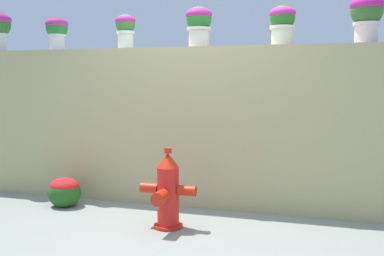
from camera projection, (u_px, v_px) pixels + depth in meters
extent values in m
plane|color=gray|center=(169.00, 231.00, 4.29)|extent=(24.00, 24.00, 0.00)
cube|color=tan|center=(198.00, 127.00, 5.13)|extent=(6.10, 0.32, 1.77)
cylinder|color=silver|center=(57.00, 42.00, 5.51)|extent=(0.17, 0.17, 0.19)
cylinder|color=silver|center=(57.00, 35.00, 5.50)|extent=(0.20, 0.20, 0.03)
sphere|color=#24702A|center=(57.00, 28.00, 5.50)|extent=(0.26, 0.26, 0.26)
ellipsoid|color=#AF2883|center=(57.00, 24.00, 5.49)|extent=(0.27, 0.27, 0.14)
cylinder|color=silver|center=(126.00, 40.00, 5.29)|extent=(0.18, 0.18, 0.20)
cylinder|color=silver|center=(125.00, 33.00, 5.29)|extent=(0.21, 0.21, 0.03)
sphere|color=#38722A|center=(125.00, 24.00, 5.28)|extent=(0.23, 0.23, 0.23)
ellipsoid|color=#B62680|center=(125.00, 21.00, 5.27)|extent=(0.24, 0.24, 0.12)
cylinder|color=beige|center=(199.00, 37.00, 5.04)|extent=(0.23, 0.23, 0.22)
cylinder|color=beige|center=(199.00, 29.00, 5.03)|extent=(0.27, 0.27, 0.03)
sphere|color=#266E27|center=(199.00, 19.00, 5.02)|extent=(0.28, 0.28, 0.28)
ellipsoid|color=#AD257A|center=(199.00, 15.00, 5.01)|extent=(0.29, 0.29, 0.15)
cylinder|color=beige|center=(282.00, 36.00, 4.77)|extent=(0.23, 0.23, 0.20)
cylinder|color=beige|center=(282.00, 27.00, 4.76)|extent=(0.27, 0.27, 0.03)
sphere|color=#26671F|center=(283.00, 18.00, 4.75)|extent=(0.26, 0.26, 0.26)
ellipsoid|color=#B82986|center=(283.00, 13.00, 4.74)|extent=(0.27, 0.27, 0.14)
cylinder|color=silver|center=(366.00, 33.00, 4.55)|extent=(0.22, 0.22, 0.21)
cylinder|color=silver|center=(366.00, 24.00, 4.54)|extent=(0.26, 0.26, 0.03)
sphere|color=#36612A|center=(367.00, 11.00, 4.52)|extent=(0.31, 0.31, 0.31)
ellipsoid|color=#B82084|center=(367.00, 5.00, 4.52)|extent=(0.33, 0.33, 0.17)
cylinder|color=red|center=(168.00, 226.00, 4.39)|extent=(0.28, 0.28, 0.03)
cylinder|color=red|center=(168.00, 198.00, 4.36)|extent=(0.21, 0.21, 0.59)
cone|color=red|center=(168.00, 160.00, 4.33)|extent=(0.22, 0.22, 0.14)
cylinder|color=red|center=(168.00, 150.00, 4.32)|extent=(0.07, 0.07, 0.05)
cylinder|color=red|center=(150.00, 188.00, 4.41)|extent=(0.17, 0.10, 0.10)
cylinder|color=red|center=(187.00, 191.00, 4.30)|extent=(0.17, 0.10, 0.10)
cylinder|color=red|center=(161.00, 197.00, 4.17)|extent=(0.13, 0.19, 0.13)
ellipsoid|color=#23571B|center=(64.00, 193.00, 5.12)|extent=(0.37, 0.34, 0.34)
ellipsoid|color=red|center=(64.00, 186.00, 5.12)|extent=(0.34, 0.30, 0.19)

